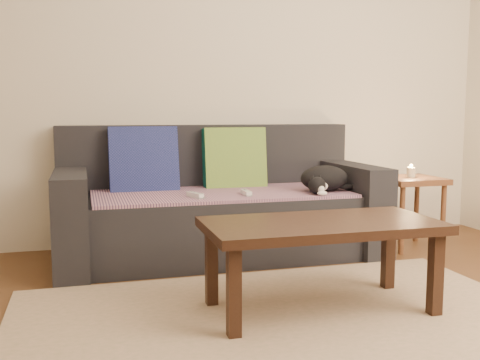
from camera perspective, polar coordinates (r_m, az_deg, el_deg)
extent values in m
plane|color=brown|center=(2.44, 6.82, -16.33)|extent=(4.50, 4.50, 0.00)
cube|color=beige|center=(4.17, -3.72, 11.55)|extent=(4.50, 0.04, 2.60)
cube|color=#232328|center=(3.75, -1.99, -4.66)|extent=(1.70, 0.78, 0.42)
cube|color=#232328|center=(4.07, -3.36, 2.44)|extent=(2.10, 0.18, 0.45)
cube|color=#232328|center=(3.63, -16.76, -3.89)|extent=(0.20, 0.90, 0.60)
cube|color=#232328|center=(4.06, 11.16, -2.60)|extent=(0.20, 0.90, 0.60)
cube|color=#402B51|center=(3.69, -1.93, -1.37)|extent=(1.66, 0.74, 0.02)
cube|color=#131E52|center=(3.84, -9.76, 1.86)|extent=(0.46, 0.21, 0.47)
cube|color=#0C4C3C|center=(3.96, -0.57, 2.10)|extent=(0.44, 0.17, 0.45)
ellipsoid|color=black|center=(3.76, 8.56, 0.17)|extent=(0.38, 0.32, 0.17)
sphere|color=black|center=(3.60, 7.83, -0.55)|extent=(0.14, 0.14, 0.11)
sphere|color=white|center=(3.56, 8.23, -0.92)|extent=(0.06, 0.06, 0.05)
ellipsoid|color=black|center=(3.79, 10.79, -0.64)|extent=(0.14, 0.08, 0.04)
cube|color=white|center=(3.45, -4.59, -1.54)|extent=(0.08, 0.15, 0.03)
cube|color=white|center=(3.55, 0.62, -1.30)|extent=(0.04, 0.15, 0.03)
cube|color=brown|center=(4.14, 16.95, -0.01)|extent=(0.40, 0.40, 0.04)
cylinder|color=brown|center=(3.96, 16.12, -3.98)|extent=(0.04, 0.04, 0.46)
cylinder|color=brown|center=(4.14, 19.92, -3.66)|extent=(0.04, 0.04, 0.46)
cylinder|color=brown|center=(4.23, 13.81, -3.21)|extent=(0.04, 0.04, 0.46)
cylinder|color=brown|center=(4.40, 17.48, -2.96)|extent=(0.04, 0.04, 0.46)
cylinder|color=beige|center=(4.14, 16.98, 0.75)|extent=(0.06, 0.06, 0.07)
sphere|color=#FFBF59|center=(4.13, 17.00, 1.37)|extent=(0.02, 0.02, 0.02)
cube|color=tan|center=(2.57, 5.49, -14.97)|extent=(2.50, 1.80, 0.01)
cube|color=black|center=(2.71, 8.27, -4.60)|extent=(1.11, 0.56, 0.04)
cube|color=black|center=(2.41, -0.63, -11.45)|extent=(0.06, 0.06, 0.40)
cube|color=black|center=(2.82, 19.24, -9.12)|extent=(0.06, 0.06, 0.40)
cube|color=black|center=(2.81, -2.92, -8.82)|extent=(0.06, 0.06, 0.40)
cube|color=black|center=(3.16, 14.82, -7.23)|extent=(0.06, 0.06, 0.40)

